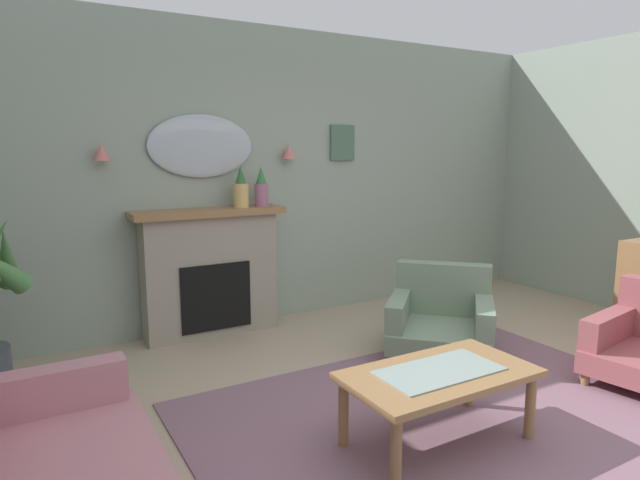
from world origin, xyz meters
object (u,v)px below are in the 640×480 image
Objects in this scene: coffee_table at (439,380)px; mantel_vase_centre at (261,189)px; wall_mirror at (201,146)px; wall_sconce_right at (289,152)px; wall_sconce_left at (101,152)px; framed_picture at (342,143)px; mantel_vase_right at (241,190)px; fireplace at (211,273)px; armchair_in_corner at (441,316)px.

mantel_vase_centre is at bearing 90.03° from coffee_table.
wall_mirror is 6.86× the size of wall_sconce_right.
wall_sconce_left is 0.39× the size of framed_picture.
framed_picture is (0.65, 0.06, 0.09)m from wall_sconce_right.
wall_sconce_left is at bearing 174.04° from mantel_vase_right.
fireplace is at bearing 174.61° from mantel_vase_right.
fireplace is 9.71× the size of wall_sconce_right.
coffee_table is at bearing -97.75° from wall_sconce_right.
mantel_vase_centre is at bearing -169.80° from framed_picture.
fireplace is at bearing 176.76° from mantel_vase_centre.
coffee_table is (0.50, -2.47, -0.19)m from fireplace.
wall_mirror reaches higher than framed_picture.
mantel_vase_right is 1.03× the size of mantel_vase_centre.
wall_sconce_right is 0.12× the size of armchair_in_corner.
mantel_vase_right is at bearing -180.00° from mantel_vase_centre.
framed_picture reaches higher than armchair_in_corner.
coffee_table is at bearing -89.97° from mantel_vase_centre.
framed_picture is at bearing 69.15° from coffee_table.
fireplace is 3.71× the size of mantel_vase_centre.
armchair_in_corner is (0.66, -1.48, -1.35)m from wall_sconce_right.
armchair_in_corner is at bearing -53.37° from mantel_vase_centre.
wall_sconce_right is at bearing -3.37° from wall_mirror.
wall_mirror reaches higher than mantel_vase_right.
wall_sconce_left is at bearing -176.63° from wall_mirror.
mantel_vase_centre reaches higher than fireplace.
fireplace is 1.91m from framed_picture.
fireplace is 1.24× the size of coffee_table.
mantel_vase_centre is 0.33× the size of coffee_table.
wall_sconce_left and wall_sconce_right have the same top height.
wall_sconce_left is 0.12× the size of armchair_in_corner.
framed_picture is 0.33× the size of coffee_table.
framed_picture is at bearing 0.38° from wall_mirror.
framed_picture reaches higher than mantel_vase_right.
armchair_in_corner is at bearing -42.57° from fireplace.
wall_sconce_left reaches higher than mantel_vase_right.
mantel_vase_right is (0.30, -0.03, 0.75)m from fireplace.
wall_mirror is 1.50m from framed_picture.
fireplace is at bearing -90.00° from wall_mirror.
wall_sconce_left is 1.70m from wall_sconce_right.
coffee_table is 0.96× the size of armchair_in_corner.
wall_mirror reaches higher than wall_sconce_right.
coffee_table is (0.00, -2.44, -0.94)m from mantel_vase_centre.
wall_sconce_right reaches higher than armchair_in_corner.
armchair_in_corner is (1.01, 1.08, -0.08)m from coffee_table.
mantel_vase_right is 1.05× the size of framed_picture.
mantel_vase_right is at bearing 94.72° from coffee_table.
coffee_table is at bearing -85.28° from mantel_vase_right.
fireplace is 1.38m from wall_sconce_left.
wall_mirror is 0.85m from wall_sconce_right.
fireplace is at bearing -173.84° from wall_sconce_right.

